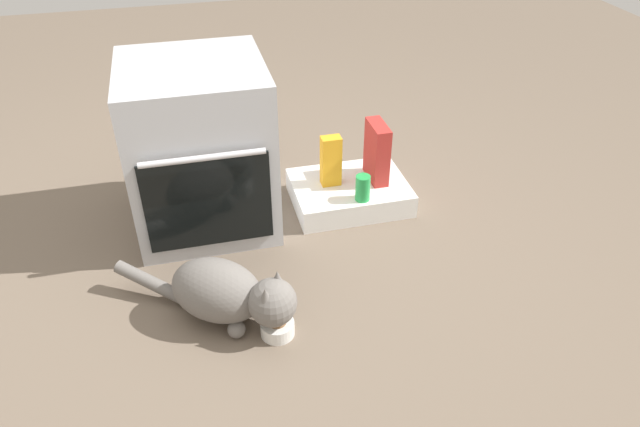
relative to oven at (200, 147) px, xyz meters
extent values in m
plane|color=#6B5B4C|center=(0.00, -0.43, -0.36)|extent=(8.00, 8.00, 0.00)
cube|color=#B7BABF|center=(0.00, 0.00, 0.00)|extent=(0.59, 0.59, 0.73)
cube|color=black|center=(0.00, -0.30, -0.09)|extent=(0.50, 0.01, 0.40)
cylinder|color=silver|center=(0.00, -0.33, 0.13)|extent=(0.47, 0.02, 0.02)
cube|color=white|center=(0.66, -0.04, -0.31)|extent=(0.53, 0.40, 0.11)
cylinder|color=white|center=(0.17, -0.79, -0.34)|extent=(0.12, 0.12, 0.06)
sphere|color=brown|center=(0.17, -0.79, -0.32)|extent=(0.07, 0.07, 0.07)
ellipsoid|color=slate|center=(-0.02, -0.65, -0.23)|extent=(0.42, 0.39, 0.23)
sphere|color=slate|center=(0.16, -0.78, -0.21)|extent=(0.17, 0.17, 0.17)
cone|color=slate|center=(0.19, -0.75, -0.15)|extent=(0.06, 0.06, 0.08)
cone|color=slate|center=(0.13, -0.82, -0.15)|extent=(0.06, 0.06, 0.08)
cylinder|color=slate|center=(-0.26, -0.48, -0.29)|extent=(0.27, 0.22, 0.12)
sphere|color=slate|center=(0.10, -0.66, -0.33)|extent=(0.06, 0.06, 0.06)
sphere|color=slate|center=(0.03, -0.77, -0.33)|extent=(0.06, 0.06, 0.06)
cube|color=#B72D28|center=(0.79, -0.03, -0.11)|extent=(0.07, 0.18, 0.28)
cube|color=orange|center=(0.57, -0.02, -0.13)|extent=(0.09, 0.06, 0.24)
cylinder|color=green|center=(0.67, -0.19, -0.19)|extent=(0.07, 0.07, 0.12)
camera|label=1|loc=(-0.04, -2.27, 1.21)|focal=33.11mm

